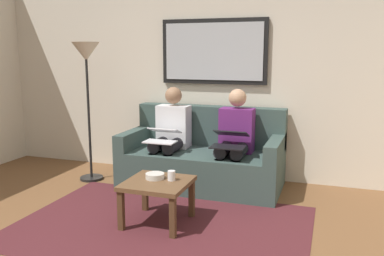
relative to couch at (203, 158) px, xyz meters
name	(u,v)px	position (x,y,z in m)	size (l,w,h in m)	color
wall_rear	(215,72)	(0.00, -0.48, 0.99)	(6.00, 0.12, 2.60)	beige
area_rug	(161,225)	(0.00, 1.27, -0.31)	(2.60, 1.80, 0.01)	#4C1E23
couch	(203,158)	(0.00, 0.00, 0.00)	(1.82, 0.90, 0.90)	#384C47
framed_mirror	(214,52)	(0.00, -0.39, 1.24)	(1.31, 0.05, 0.78)	black
coffee_table	(158,188)	(0.06, 1.22, 0.02)	(0.57, 0.57, 0.40)	brown
cup	(171,176)	(-0.06, 1.16, 0.13)	(0.07, 0.07, 0.09)	silver
bowl	(155,176)	(0.10, 1.16, 0.11)	(0.17, 0.17, 0.05)	beige
person_left	(235,137)	(-0.39, 0.07, 0.30)	(0.38, 0.58, 1.14)	#66236B
laptop_black	(230,139)	(-0.39, 0.30, 0.32)	(0.36, 0.39, 0.17)	black
person_right	(171,133)	(0.39, 0.07, 0.30)	(0.38, 0.58, 1.14)	silver
laptop_white	(163,135)	(0.39, 0.31, 0.31)	(0.35, 0.34, 0.15)	white
standing_lamp	(87,67)	(1.36, 0.27, 1.06)	(0.32, 0.32, 1.66)	black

